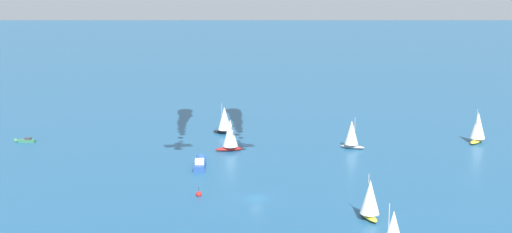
# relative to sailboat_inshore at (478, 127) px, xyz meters

# --- Properties ---
(ground_plane) EXTENTS (2000.00, 2000.00, 0.00)m
(ground_plane) POSITION_rel_sailboat_inshore_xyz_m (-5.40, 74.91, -4.22)
(ground_plane) COLOR #1E517A
(sailboat_inshore) EXTENTS (4.88, 7.45, 9.25)m
(sailboat_inshore) POSITION_rel_sailboat_inshore_xyz_m (0.00, 0.00, 0.00)
(sailboat_inshore) COLOR gold
(sailboat_inshore) RESTS_ON ground_plane
(sailboat_offshore) EXTENTS (6.40, 4.40, 7.99)m
(sailboat_offshore) POSITION_rel_sailboat_inshore_xyz_m (-26.05, 65.18, -0.58)
(sailboat_offshore) COLOR gold
(sailboat_offshore) RESTS_ON ground_plane
(motorboat_ahead) EXTENTS (9.47, 7.30, 2.80)m
(motorboat_ahead) POSITION_rel_sailboat_inshore_xyz_m (20.97, 72.30, -3.47)
(motorboat_ahead) COLOR #23478C
(motorboat_ahead) RESTS_ON ground_plane
(motorboat_mid_cluster) EXTENTS (4.79, 5.06, 1.61)m
(motorboat_mid_cluster) POSITION_rel_sailboat_inshore_xyz_m (69.07, 98.65, -3.79)
(motorboat_mid_cluster) COLOR #33704C
(motorboat_mid_cluster) RESTS_ON ground_plane
(sailboat_outer_ring_a) EXTENTS (4.98, 7.11, 8.90)m
(sailboat_outer_ring_a) POSITION_rel_sailboat_inshore_xyz_m (29.71, 58.63, -0.16)
(sailboat_outer_ring_a) COLOR #B21E1E
(sailboat_outer_ring_a) RESTS_ON ground_plane
(sailboat_outer_ring_b) EXTENTS (6.81, 5.01, 8.64)m
(sailboat_outer_ring_b) POSITION_rel_sailboat_inshore_xyz_m (47.77, 49.13, -0.28)
(sailboat_outer_ring_b) COLOR black
(sailboat_outer_ring_b) RESTS_ON ground_plane
(sailboat_outer_ring_c) EXTENTS (6.29, 5.01, 8.16)m
(sailboat_outer_ring_c) POSITION_rel_sailboat_inshore_xyz_m (14.35, 31.70, -0.50)
(sailboat_outer_ring_c) COLOR #9E9993
(sailboat_outer_ring_c) RESTS_ON ground_plane
(marker_buoy) EXTENTS (1.10, 1.10, 2.10)m
(marker_buoy) POSITION_rel_sailboat_inshore_xyz_m (2.16, 83.33, -3.83)
(marker_buoy) COLOR red
(marker_buoy) RESTS_ON ground_plane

